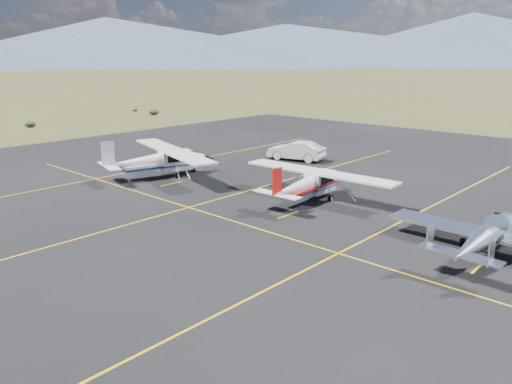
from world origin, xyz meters
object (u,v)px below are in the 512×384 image
aircraft_plain (158,160)px  sedan (296,151)px  aircraft_cessna (309,183)px  aircraft_low_wing (489,235)px

aircraft_plain → sedan: bearing=-1.2°
aircraft_plain → sedan: size_ratio=2.37×
aircraft_cessna → sedan: bearing=39.1°
aircraft_cessna → sedan: (9.86, 8.75, -0.37)m
aircraft_cessna → sedan: 13.19m
sedan → aircraft_cessna: bearing=27.4°
aircraft_low_wing → aircraft_cessna: bearing=82.1°
aircraft_low_wing → aircraft_cessna: aircraft_cessna is taller
aircraft_cessna → aircraft_plain: 12.80m
aircraft_plain → aircraft_cessna: bearing=-62.9°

